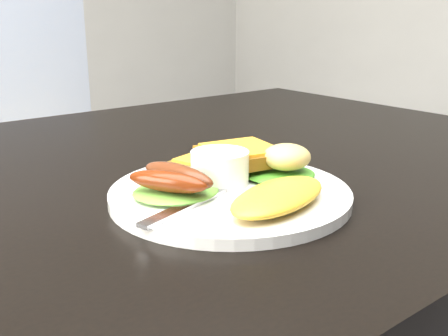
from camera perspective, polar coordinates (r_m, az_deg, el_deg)
dining_table at (r=0.69m, az=-6.96°, el=-1.23°), size 1.20×0.80×0.04m
dining_chair at (r=1.62m, az=-18.43°, el=-1.66°), size 0.51×0.51×0.06m
plate at (r=0.55m, az=0.65°, el=-2.83°), size 0.25×0.25×0.01m
lettuce_left at (r=0.53m, az=-5.26°, el=-2.54°), size 0.10×0.09×0.01m
lettuce_right at (r=0.59m, az=6.06°, el=-0.65°), size 0.10×0.09×0.01m
omelette at (r=0.50m, az=5.95°, el=-3.05°), size 0.14×0.09×0.02m
sausage_a at (r=0.51m, az=-6.18°, el=-1.47°), size 0.06×0.08×0.02m
sausage_b at (r=0.53m, az=-5.04°, el=-0.78°), size 0.04×0.10×0.02m
ramekin at (r=0.56m, az=-0.46°, el=0.02°), size 0.07×0.07×0.04m
toast_a at (r=0.61m, az=-1.81°, el=0.39°), size 0.08×0.08×0.01m
toast_b at (r=0.60m, az=1.85°, el=1.37°), size 0.10×0.10×0.01m
potato_salad at (r=0.58m, az=6.83°, el=1.20°), size 0.07×0.07×0.03m
fork at (r=0.51m, az=-2.57°, el=-3.42°), size 0.16×0.06×0.00m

